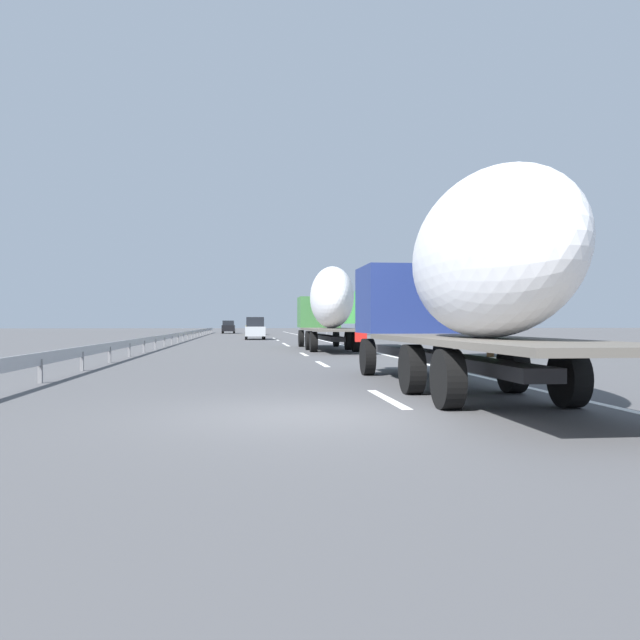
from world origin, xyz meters
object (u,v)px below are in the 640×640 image
object	(u,v)px
car_yellow_coupe	(253,327)
car_black_suv	(228,327)
truck_trailing	(463,276)
truck_lead	(328,305)
car_silver_hatch	(255,328)
road_sign	(327,317)

from	to	relation	value
car_yellow_coupe	car_black_suv	size ratio (longest dim) A/B	0.98
truck_trailing	car_yellow_coupe	bearing A→B (deg)	2.98
truck_lead	truck_trailing	world-z (taller)	truck_lead
car_silver_hatch	car_yellow_coupe	bearing A→B (deg)	-0.30
truck_lead	road_sign	bearing A→B (deg)	-7.09
truck_trailing	road_sign	size ratio (longest dim) A/B	4.58
truck_trailing	car_yellow_coupe	distance (m)	68.82
truck_trailing	truck_lead	bearing A→B (deg)	-0.00
truck_trailing	car_silver_hatch	distance (m)	45.07
car_silver_hatch	road_sign	distance (m)	7.21
car_silver_hatch	road_sign	xyz separation A→B (m)	(2.14, -6.80, 1.07)
car_yellow_coupe	car_silver_hatch	bearing A→B (deg)	179.70
car_silver_hatch	car_yellow_coupe	world-z (taller)	car_silver_hatch
truck_trailing	road_sign	bearing A→B (deg)	-3.77
car_black_suv	truck_lead	bearing A→B (deg)	-173.02
truck_lead	truck_trailing	xyz separation A→B (m)	(-22.11, 0.00, -0.03)
car_silver_hatch	car_black_suv	distance (m)	33.82
truck_lead	road_sign	size ratio (longest dim) A/B	4.60
truck_trailing	car_silver_hatch	bearing A→B (deg)	4.71
car_silver_hatch	road_sign	world-z (taller)	road_sign
car_silver_hatch	road_sign	size ratio (longest dim) A/B	1.60
road_sign	truck_trailing	bearing A→B (deg)	176.23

